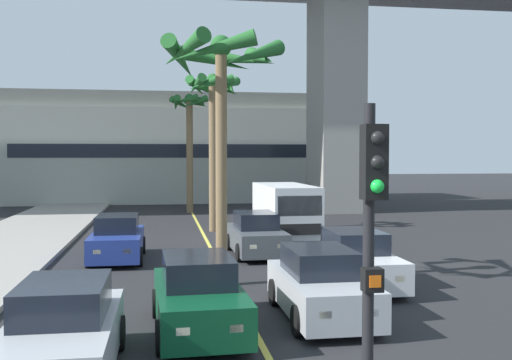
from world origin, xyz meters
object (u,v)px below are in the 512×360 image
(car_queue_second, at_px, (256,235))
(car_queue_fourth, at_px, (117,239))
(car_queue_front, at_px, (63,333))
(car_queue_fifth, at_px, (320,286))
(delivery_van, at_px, (285,209))
(palm_tree_far_median, at_px, (190,122))
(car_queue_sixth, at_px, (198,297))
(palm_tree_mid_median, at_px, (221,75))
(palm_tree_near_median, at_px, (213,104))
(traffic_light_median_near, at_px, (371,248))
(car_queue_third, at_px, (355,261))

(car_queue_second, xyz_separation_m, car_queue_fourth, (-4.95, -0.28, 0.00))
(car_queue_front, bearing_deg, car_queue_fifth, 28.45)
(car_queue_second, xyz_separation_m, delivery_van, (1.92, 3.95, 0.57))
(car_queue_second, bearing_deg, car_queue_fifth, -89.22)
(car_queue_fourth, xyz_separation_m, palm_tree_far_median, (3.30, 16.67, 5.00))
(car_queue_fourth, xyz_separation_m, car_queue_sixth, (2.28, -8.87, 0.00))
(car_queue_second, bearing_deg, delivery_van, 64.09)
(car_queue_second, height_order, palm_tree_far_median, palm_tree_far_median)
(car_queue_sixth, relative_size, palm_tree_mid_median, 0.60)
(car_queue_fifth, height_order, palm_tree_mid_median, palm_tree_mid_median)
(car_queue_fifth, relative_size, palm_tree_mid_median, 0.59)
(car_queue_second, bearing_deg, car_queue_sixth, -106.28)
(car_queue_fourth, relative_size, car_queue_sixth, 0.99)
(palm_tree_far_median, bearing_deg, car_queue_sixth, -92.29)
(delivery_van, relative_size, palm_tree_far_median, 0.70)
(car_queue_front, relative_size, palm_tree_far_median, 0.55)
(delivery_van, distance_m, palm_tree_near_median, 6.39)
(palm_tree_near_median, xyz_separation_m, palm_tree_far_median, (-0.68, 9.36, -0.36))
(car_queue_front, xyz_separation_m, palm_tree_mid_median, (3.28, 6.46, 5.17))
(car_queue_second, height_order, car_queue_fourth, same)
(traffic_light_median_near, bearing_deg, palm_tree_far_median, 90.64)
(car_queue_third, relative_size, palm_tree_mid_median, 0.59)
(car_queue_third, distance_m, palm_tree_far_median, 22.84)
(car_queue_second, distance_m, car_queue_fifth, 8.52)
(delivery_van, xyz_separation_m, traffic_light_median_near, (-3.21, -19.58, 1.43))
(car_queue_second, bearing_deg, palm_tree_near_median, 97.88)
(car_queue_fifth, xyz_separation_m, delivery_van, (1.80, 12.46, 0.57))
(traffic_light_median_near, bearing_deg, palm_tree_mid_median, 92.51)
(palm_tree_mid_median, distance_m, palm_tree_far_median, 21.25)
(car_queue_sixth, xyz_separation_m, traffic_light_median_near, (1.38, -6.48, 1.99))
(car_queue_sixth, bearing_deg, palm_tree_near_median, 84.01)
(palm_tree_near_median, relative_size, palm_tree_far_median, 1.00)
(traffic_light_median_near, bearing_deg, car_queue_fifth, 78.81)
(car_queue_second, bearing_deg, palm_tree_mid_median, -109.96)
(car_queue_second, bearing_deg, traffic_light_median_near, -94.72)
(car_queue_fourth, height_order, traffic_light_median_near, traffic_light_median_near)
(palm_tree_near_median, height_order, palm_tree_far_median, palm_tree_near_median)
(delivery_van, bearing_deg, car_queue_third, -90.05)
(traffic_light_median_near, bearing_deg, car_queue_second, 85.28)
(car_queue_second, xyz_separation_m, traffic_light_median_near, (-1.29, -15.63, 1.99))
(traffic_light_median_near, distance_m, palm_tree_far_median, 32.16)
(delivery_van, bearing_deg, palm_tree_near_median, 133.17)
(car_queue_sixth, relative_size, delivery_van, 0.79)
(car_queue_second, relative_size, palm_tree_far_median, 0.55)
(car_queue_sixth, bearing_deg, car_queue_front, -137.58)
(car_queue_fourth, relative_size, car_queue_fifth, 1.00)
(palm_tree_far_median, bearing_deg, car_queue_third, -80.81)
(car_queue_second, xyz_separation_m, palm_tree_mid_median, (-1.76, -4.85, 5.17))
(traffic_light_median_near, height_order, palm_tree_far_median, palm_tree_far_median)
(car_queue_front, relative_size, car_queue_second, 0.99)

